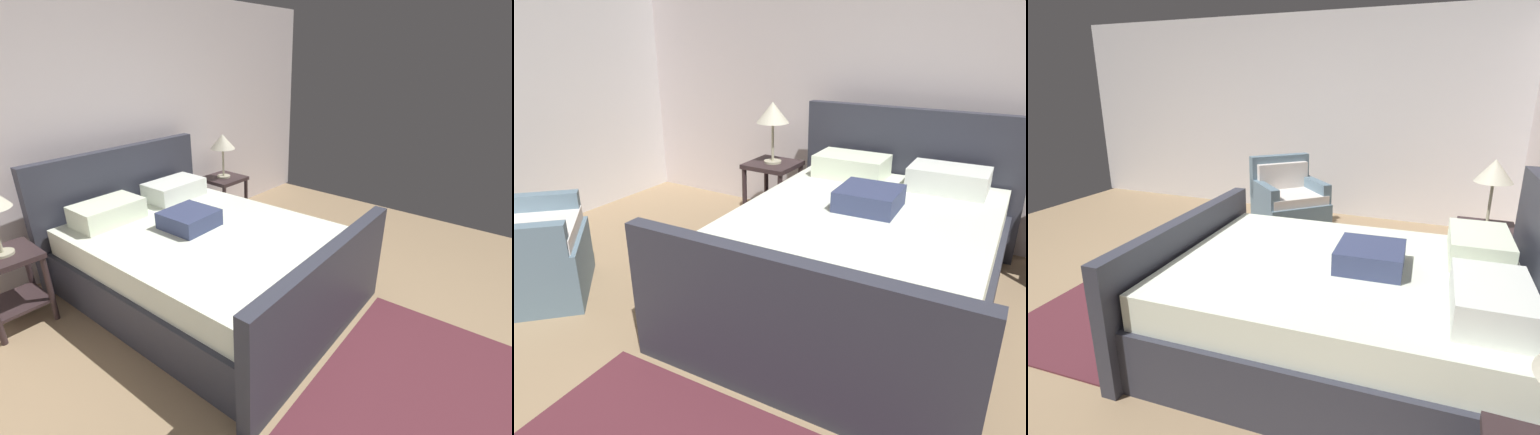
# 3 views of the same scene
# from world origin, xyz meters

# --- Properties ---
(ground_plane) EXTENTS (6.03, 6.07, 0.02)m
(ground_plane) POSITION_xyz_m (0.00, 0.00, -0.01)
(ground_plane) COLOR #977C5B
(wall_side_left) EXTENTS (0.12, 6.19, 2.56)m
(wall_side_left) POSITION_xyz_m (-3.08, 0.00, 1.28)
(wall_side_left) COLOR silver
(wall_side_left) RESTS_ON ground
(bed) EXTENTS (1.90, 2.43, 1.16)m
(bed) POSITION_xyz_m (-0.01, 1.76, 0.35)
(bed) COLOR #31323E
(bed) RESTS_ON ground
(nightstand_left) EXTENTS (0.44, 0.44, 0.60)m
(nightstand_left) POSITION_xyz_m (-1.23, 2.59, 0.40)
(nightstand_left) COLOR #322426
(nightstand_left) RESTS_ON ground
(table_lamp_left) EXTENTS (0.29, 0.29, 0.55)m
(table_lamp_left) POSITION_xyz_m (-1.23, 2.59, 1.04)
(table_lamp_left) COLOR #B7B293
(table_lamp_left) RESTS_ON nightstand_left
(armchair) EXTENTS (1.03, 1.03, 0.90)m
(armchair) POSITION_xyz_m (-2.01, 0.55, 0.35)
(armchair) COLOR slate
(armchair) RESTS_ON ground
(area_rug) EXTENTS (1.87, 1.22, 0.01)m
(area_rug) POSITION_xyz_m (-0.01, -0.09, 0.01)
(area_rug) COLOR #55242D
(area_rug) RESTS_ON ground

